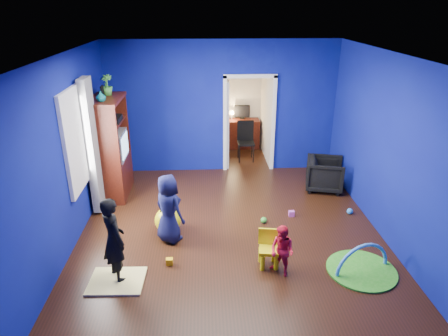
{
  "coord_description": "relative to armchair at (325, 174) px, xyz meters",
  "views": [
    {
      "loc": [
        -0.4,
        -5.8,
        3.59
      ],
      "look_at": [
        -0.08,
        0.4,
        1.01
      ],
      "focal_mm": 32.0,
      "sensor_mm": 36.0,
      "label": 1
    }
  ],
  "objects": [
    {
      "name": "floor",
      "position": [
        -2.05,
        -1.58,
        -0.33
      ],
      "size": [
        5.0,
        5.5,
        0.01
      ],
      "primitive_type": "cube",
      "color": "black",
      "rests_on": "ground"
    },
    {
      "name": "ceiling",
      "position": [
        -2.05,
        -1.58,
        2.57
      ],
      "size": [
        5.0,
        5.5,
        0.01
      ],
      "primitive_type": "cube",
      "color": "white",
      "rests_on": "wall_back"
    },
    {
      "name": "wall_back",
      "position": [
        -2.05,
        1.17,
        1.12
      ],
      "size": [
        5.0,
        0.02,
        2.9
      ],
      "primitive_type": "cube",
      "color": "navy",
      "rests_on": "floor"
    },
    {
      "name": "wall_front",
      "position": [
        -2.05,
        -4.33,
        1.12
      ],
      "size": [
        5.0,
        0.02,
        2.9
      ],
      "primitive_type": "cube",
      "color": "navy",
      "rests_on": "floor"
    },
    {
      "name": "wall_left",
      "position": [
        -4.55,
        -1.58,
        1.12
      ],
      "size": [
        0.02,
        5.5,
        2.9
      ],
      "primitive_type": "cube",
      "color": "navy",
      "rests_on": "floor"
    },
    {
      "name": "wall_right",
      "position": [
        0.45,
        -1.58,
        1.12
      ],
      "size": [
        0.02,
        5.5,
        2.9
      ],
      "primitive_type": "cube",
      "color": "navy",
      "rests_on": "floor"
    },
    {
      "name": "alcove",
      "position": [
        -1.45,
        2.04,
        0.92
      ],
      "size": [
        1.0,
        1.75,
        2.5
      ],
      "primitive_type": null,
      "color": "silver",
      "rests_on": "floor"
    },
    {
      "name": "armchair",
      "position": [
        0.0,
        0.0,
        0.0
      ],
      "size": [
        0.88,
        0.87,
        0.67
      ],
      "primitive_type": "imported",
      "rotation": [
        0.0,
        0.0,
        1.33
      ],
      "color": "black",
      "rests_on": "floor"
    },
    {
      "name": "child_black",
      "position": [
        -3.71,
        -2.71,
        0.29
      ],
      "size": [
        0.51,
        0.54,
        1.25
      ],
      "primitive_type": "imported",
      "rotation": [
        0.0,
        0.0,
        2.19
      ],
      "color": "black",
      "rests_on": "floor"
    },
    {
      "name": "child_navy",
      "position": [
        -3.04,
        -1.76,
        0.24
      ],
      "size": [
        0.66,
        0.65,
        1.14
      ],
      "primitive_type": "imported",
      "rotation": [
        0.0,
        0.0,
        2.39
      ],
      "color": "#0F1037",
      "rests_on": "floor"
    },
    {
      "name": "toddler_red",
      "position": [
        -1.4,
        -2.74,
        0.05
      ],
      "size": [
        0.46,
        0.47,
        0.76
      ],
      "primitive_type": "imported",
      "rotation": [
        0.0,
        0.0,
        -0.83
      ],
      "color": "red",
      "rests_on": "floor"
    },
    {
      "name": "vase",
      "position": [
        -4.27,
        -0.28,
        1.72
      ],
      "size": [
        0.19,
        0.19,
        0.18
      ],
      "primitive_type": "imported",
      "rotation": [
        0.0,
        0.0,
        -0.08
      ],
      "color": "#0C5E62",
      "rests_on": "tv_armoire"
    },
    {
      "name": "potted_plant",
      "position": [
        -4.27,
        0.24,
        1.82
      ],
      "size": [
        0.23,
        0.23,
        0.39
      ],
      "primitive_type": "imported",
      "rotation": [
        0.0,
        0.0,
        -0.09
      ],
      "color": "green",
      "rests_on": "tv_armoire"
    },
    {
      "name": "tv_armoire",
      "position": [
        -4.27,
        0.02,
        0.65
      ],
      "size": [
        0.58,
        1.14,
        1.96
      ],
      "primitive_type": "cube",
      "color": "#381609",
      "rests_on": "floor"
    },
    {
      "name": "crt_tv",
      "position": [
        -4.23,
        0.02,
        0.69
      ],
      "size": [
        0.46,
        0.7,
        0.54
      ],
      "primitive_type": "cube",
      "color": "silver",
      "rests_on": "tv_armoire"
    },
    {
      "name": "yellow_blanket",
      "position": [
        -3.71,
        -2.81,
        -0.32
      ],
      "size": [
        0.77,
        0.63,
        0.03
      ],
      "primitive_type": "cube",
      "rotation": [
        0.0,
        0.0,
        -0.03
      ],
      "color": "#F2E07A",
      "rests_on": "floor"
    },
    {
      "name": "hopper_ball",
      "position": [
        -3.09,
        -1.51,
        -0.11
      ],
      "size": [
        0.44,
        0.44,
        0.44
      ],
      "primitive_type": "sphere",
      "color": "yellow",
      "rests_on": "floor"
    },
    {
      "name": "kid_chair",
      "position": [
        -1.55,
        -2.54,
        -0.08
      ],
      "size": [
        0.32,
        0.32,
        0.5
      ],
      "primitive_type": "cube",
      "rotation": [
        0.0,
        0.0,
        -0.15
      ],
      "color": "yellow",
      "rests_on": "floor"
    },
    {
      "name": "play_mat",
      "position": [
        -0.22,
        -2.74,
        -0.32
      ],
      "size": [
        0.99,
        0.99,
        0.03
      ],
      "primitive_type": "cylinder",
      "color": "#3E9521",
      "rests_on": "floor"
    },
    {
      "name": "toy_arch",
      "position": [
        -0.22,
        -2.74,
        -0.31
      ],
      "size": [
        0.86,
        0.3,
        0.88
      ],
      "primitive_type": "torus",
      "rotation": [
        1.57,
        0.0,
        0.29
      ],
      "color": "#3F8CD8",
      "rests_on": "floor"
    },
    {
      "name": "window_left",
      "position": [
        -4.54,
        -1.23,
        1.22
      ],
      "size": [
        0.03,
        0.95,
        1.55
      ],
      "primitive_type": "cube",
      "color": "white",
      "rests_on": "wall_left"
    },
    {
      "name": "curtain",
      "position": [
        -4.42,
        -0.68,
        0.92
      ],
      "size": [
        0.14,
        0.42,
        2.4
      ],
      "primitive_type": "cube",
      "color": "slate",
      "rests_on": "floor"
    },
    {
      "name": "doorway",
      "position": [
        -1.45,
        1.17,
        0.72
      ],
      "size": [
        1.16,
        0.1,
        2.1
      ],
      "primitive_type": "cube",
      "color": "white",
      "rests_on": "floor"
    },
    {
      "name": "study_desk",
      "position": [
        -1.45,
        2.68,
        0.04
      ],
      "size": [
        0.88,
        0.44,
        0.75
      ],
      "primitive_type": "cube",
      "color": "#3D140A",
      "rests_on": "floor"
    },
    {
      "name": "desk_monitor",
      "position": [
        -1.45,
        2.8,
        0.62
      ],
      "size": [
        0.4,
        0.05,
        0.32
      ],
      "primitive_type": "cube",
      "color": "black",
      "rests_on": "study_desk"
    },
    {
      "name": "desk_lamp",
      "position": [
        -1.73,
        2.74,
        0.6
      ],
      "size": [
        0.14,
        0.14,
        0.14
      ],
      "primitive_type": "sphere",
      "color": "#FFD88C",
      "rests_on": "study_desk"
    },
    {
      "name": "folding_chair",
      "position": [
        -1.45,
        1.72,
        0.13
      ],
      "size": [
        0.4,
        0.4,
        0.92
      ],
      "primitive_type": "cube",
      "color": "black",
      "rests_on": "floor"
    },
    {
      "name": "book_shelf",
      "position": [
        -1.45,
        2.79,
        1.69
      ],
      "size": [
        0.88,
        0.24,
        0.04
      ],
      "primitive_type": "cube",
      "color": "white",
      "rests_on": "study_desk"
    },
    {
      "name": "toy_0",
      "position": [
        0.19,
        -1.07,
        -0.28
      ],
      "size": [
        0.11,
        0.11,
        0.11
      ],
      "primitive_type": "sphere",
      "color": "blue",
      "rests_on": "floor"
    },
    {
      "name": "toy_1",
      "position": [
        -3.01,
        -2.44,
        -0.28
      ],
      "size": [
        0.1,
        0.08,
        0.1
      ],
      "primitive_type": "cube",
      "color": "#EEAE0C",
      "rests_on": "floor"
    },
    {
      "name": "toy_2",
      "position": [
        -1.44,
        -1.31,
        -0.28
      ],
      "size": [
        0.11,
        0.11,
        0.11
      ],
      "primitive_type": "sphere",
      "color": "green",
      "rests_on": "floor"
    },
    {
      "name": "toy_3",
      "position": [
        -0.9,
        -1.1,
        -0.28
      ],
      "size": [
        0.1,
        0.08,
        0.1
      ],
      "primitive_type": "cube",
      "color": "#BC46A8",
      "rests_on": "floor"
    }
  ]
}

